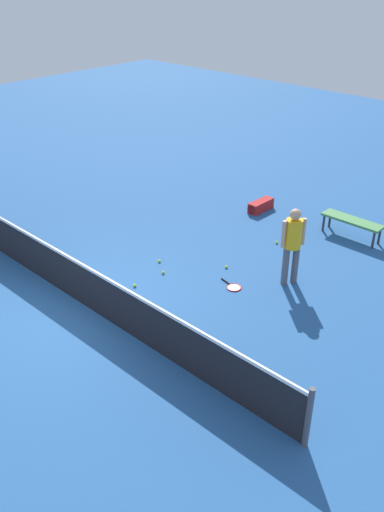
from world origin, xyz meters
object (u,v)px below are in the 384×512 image
object	(u,v)px
tennis_ball_midcourt	(135,285)
equipment_bag	(260,206)
tennis_racket_near_player	(233,287)
tennis_ball_baseline	(159,261)
tennis_ball_by_net	(163,272)
tennis_ball_near_player	(277,242)
player_near_side	(293,240)
courtside_bench	(352,222)
tennis_ball_stray_left	(226,267)

from	to	relation	value
tennis_ball_midcourt	equipment_bag	world-z (taller)	equipment_bag
tennis_racket_near_player	tennis_ball_baseline	distance (m)	1.91
tennis_ball_midcourt	tennis_ball_by_net	bearing A→B (deg)	-93.92
tennis_racket_near_player	tennis_ball_near_player	world-z (taller)	tennis_ball_near_player
tennis_ball_by_net	tennis_ball_midcourt	xyz separation A→B (m)	(0.05, 0.77, 0.00)
player_near_side	tennis_ball_baseline	size ratio (longest dim) A/B	25.76
tennis_ball_near_player	courtside_bench	bearing A→B (deg)	-126.14
player_near_side	tennis_ball_baseline	bearing A→B (deg)	26.15
tennis_ball_near_player	tennis_ball_baseline	distance (m)	2.91
tennis_ball_baseline	courtside_bench	world-z (taller)	courtside_bench
tennis_ball_midcourt	player_near_side	bearing A→B (deg)	-133.78
player_near_side	tennis_ball_stray_left	distance (m)	1.72
player_near_side	tennis_ball_midcourt	world-z (taller)	player_near_side
tennis_ball_baseline	tennis_ball_stray_left	xyz separation A→B (m)	(-1.27, -0.84, 0.00)
tennis_ball_by_net	equipment_bag	xyz separation A→B (m)	(0.46, -4.08, 0.11)
tennis_ball_near_player	tennis_ball_midcourt	size ratio (longest dim) A/B	1.00
tennis_ball_near_player	equipment_bag	distance (m)	1.90
tennis_ball_near_player	courtside_bench	distance (m)	1.91
tennis_ball_midcourt	tennis_ball_stray_left	distance (m)	2.10
courtside_bench	equipment_bag	world-z (taller)	courtside_bench
player_near_side	tennis_ball_near_player	distance (m)	2.01
tennis_racket_near_player	tennis_ball_baseline	world-z (taller)	tennis_ball_baseline
tennis_ball_stray_left	courtside_bench	distance (m)	3.48
equipment_bag	tennis_ball_by_net	bearing A→B (deg)	96.47
tennis_ball_by_net	equipment_bag	distance (m)	4.10
tennis_ball_near_player	tennis_ball_midcourt	distance (m)	3.75
tennis_racket_near_player	tennis_ball_stray_left	xyz separation A→B (m)	(0.61, -0.51, 0.02)
tennis_racket_near_player	tennis_ball_midcourt	distance (m)	2.05
player_near_side	tennis_ball_near_player	world-z (taller)	player_near_side
player_near_side	tennis_racket_near_player	size ratio (longest dim) A/B	2.81
tennis_ball_by_net	tennis_racket_near_player	bearing A→B (deg)	-157.06
tennis_ball_stray_left	equipment_bag	bearing A→B (deg)	-66.12
tennis_ball_near_player	tennis_ball_by_net	size ratio (longest dim) A/B	1.00
courtside_bench	equipment_bag	xyz separation A→B (m)	(2.54, 0.27, -0.28)
tennis_ball_stray_left	tennis_racket_near_player	bearing A→B (deg)	140.38
tennis_ball_by_net	tennis_ball_stray_left	size ratio (longest dim) A/B	1.00
tennis_ball_near_player	tennis_ball_by_net	world-z (taller)	same
tennis_ball_near_player	player_near_side	bearing A→B (deg)	133.68
tennis_ball_by_net	tennis_ball_baseline	bearing A→B (deg)	-34.30
tennis_ball_baseline	tennis_ball_stray_left	world-z (taller)	same
tennis_ball_baseline	tennis_ball_stray_left	bearing A→B (deg)	-146.47
equipment_bag	tennis_ball_midcourt	bearing A→B (deg)	94.83
player_near_side	tennis_ball_baseline	distance (m)	3.07
tennis_ball_by_net	tennis_ball_midcourt	world-z (taller)	same
equipment_bag	tennis_racket_near_player	bearing A→B (deg)	119.04
tennis_racket_near_player	equipment_bag	xyz separation A→B (m)	(1.92, -3.46, 0.13)
tennis_ball_baseline	courtside_bench	bearing A→B (deg)	-121.64
player_near_side	tennis_ball_midcourt	xyz separation A→B (m)	(2.24, 2.34, -0.98)
courtside_bench	equipment_bag	bearing A→B (deg)	6.16
tennis_ball_baseline	equipment_bag	distance (m)	3.79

